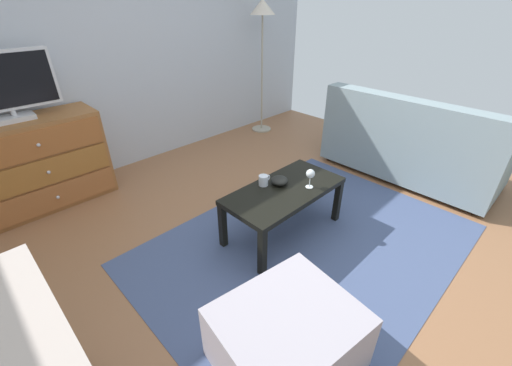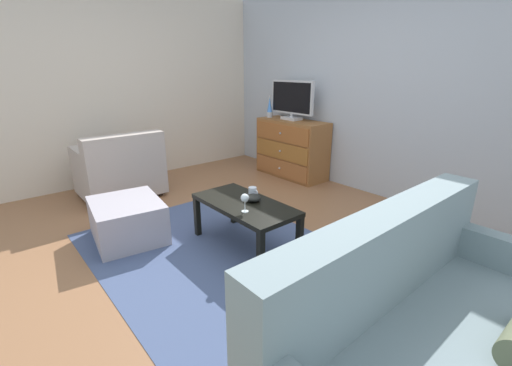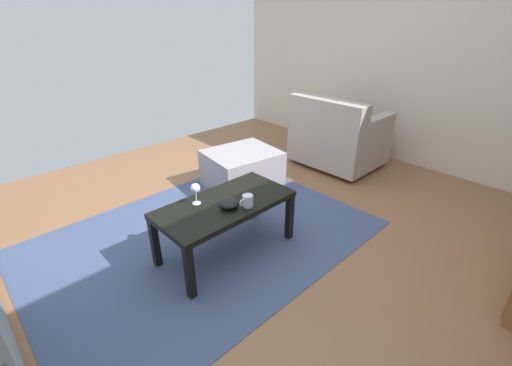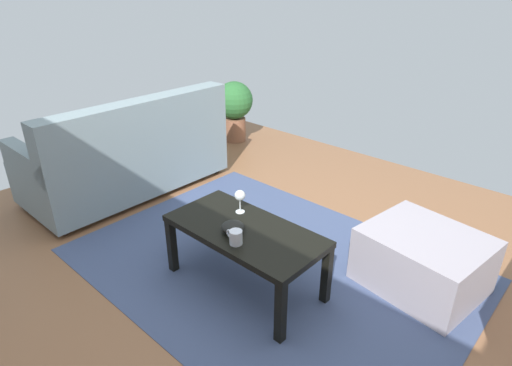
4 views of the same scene
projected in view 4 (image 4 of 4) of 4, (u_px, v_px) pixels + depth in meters
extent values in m
cube|color=#916140|center=(272.00, 295.00, 2.72)|extent=(5.65, 4.98, 0.05)
cube|color=#425176|center=(269.00, 264.00, 2.97)|extent=(2.60, 1.90, 0.01)
cube|color=black|center=(281.00, 313.00, 2.26)|extent=(0.05, 0.05, 0.39)
cube|color=black|center=(172.00, 246.00, 2.83)|extent=(0.05, 0.05, 0.39)
cube|color=black|center=(326.00, 275.00, 2.55)|extent=(0.05, 0.05, 0.39)
cube|color=black|center=(220.00, 221.00, 3.12)|extent=(0.05, 0.05, 0.39)
cube|color=black|center=(245.00, 231.00, 2.60)|extent=(1.00, 0.49, 0.04)
cylinder|color=silver|center=(240.00, 212.00, 2.77)|extent=(0.06, 0.06, 0.00)
cylinder|color=silver|center=(240.00, 205.00, 2.75)|extent=(0.01, 0.01, 0.09)
sphere|color=silver|center=(240.00, 195.00, 2.72)|extent=(0.07, 0.07, 0.07)
cylinder|color=silver|center=(236.00, 237.00, 2.42)|extent=(0.08, 0.08, 0.09)
torus|color=silver|center=(230.00, 234.00, 2.45)|extent=(0.05, 0.01, 0.05)
ellipsoid|color=black|center=(233.00, 227.00, 2.54)|extent=(0.14, 0.14, 0.06)
cylinder|color=#332319|center=(175.00, 153.00, 4.79)|extent=(0.05, 0.05, 0.05)
cylinder|color=#332319|center=(28.00, 203.00, 3.72)|extent=(0.05, 0.05, 0.05)
cylinder|color=#332319|center=(216.00, 170.00, 4.37)|extent=(0.05, 0.05, 0.05)
cylinder|color=#332319|center=(64.00, 232.00, 3.30)|extent=(0.05, 0.05, 0.05)
cube|color=gray|center=(127.00, 165.00, 3.96)|extent=(0.85, 1.77, 0.37)
cube|color=gray|center=(141.00, 129.00, 3.57)|extent=(0.20, 1.77, 0.48)
cube|color=gray|center=(193.00, 116.00, 4.38)|extent=(0.81, 0.12, 0.20)
cube|color=gray|center=(29.00, 162.00, 3.28)|extent=(0.81, 0.12, 0.20)
cylinder|color=#666D4F|center=(90.00, 136.00, 3.90)|extent=(0.16, 0.40, 0.16)
cube|color=#A49DA7|center=(423.00, 260.00, 2.70)|extent=(0.78, 0.69, 0.38)
cylinder|color=brown|center=(235.00, 129.00, 5.20)|extent=(0.26, 0.26, 0.28)
sphere|color=#2D6B33|center=(234.00, 100.00, 5.04)|extent=(0.44, 0.44, 0.44)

